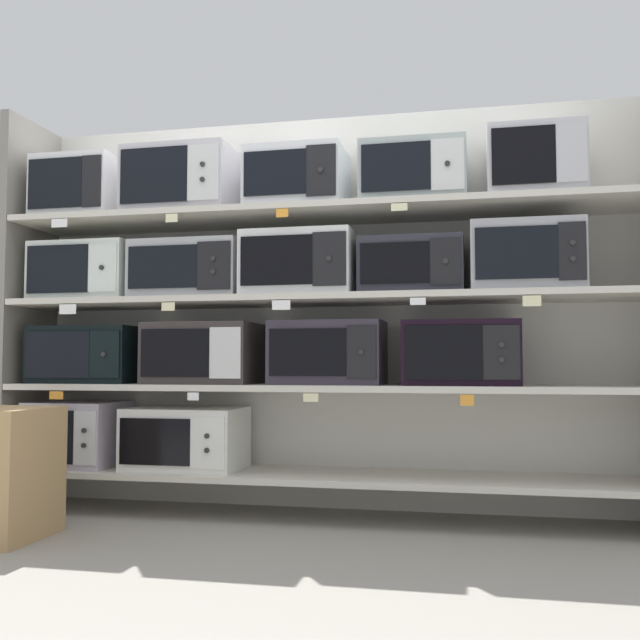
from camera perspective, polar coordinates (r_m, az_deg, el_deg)
The scene contains 37 objects.
ground at distance 2.69m, azimuth -4.71°, elevation -19.55°, with size 7.13×6.00×0.02m, color gray.
back_panel at distance 3.82m, azimuth 0.82°, elevation 0.76°, with size 3.33×0.04×2.04m, color beige.
upright_left at distance 4.20m, azimuth -21.82°, elevation 0.63°, with size 0.05×0.48×2.04m, color gray.
shelf_0 at distance 3.59m, azimuth 0.00°, elevation -12.09°, with size 3.13×0.48×0.03m, color beige.
microwave_0 at distance 4.03m, azimuth -18.38°, elevation -8.40°, with size 0.44×0.41×0.33m.
microwave_1 at distance 3.77m, azimuth -10.44°, elevation -9.06°, with size 0.57×0.39×0.30m.
price_tag_0 at distance 3.86m, azimuth -20.27°, elevation -11.95°, with size 0.05×0.00×0.05m, color white.
shelf_1 at distance 3.55m, azimuth 0.00°, elevation -5.28°, with size 3.13×0.48×0.03m, color beige.
microwave_2 at distance 3.99m, azimuth -17.61°, elevation -2.61°, with size 0.54×0.36×0.29m.
microwave_3 at distance 3.72m, azimuth -9.00°, elevation -2.60°, with size 0.53×0.41×0.30m.
microwave_4 at distance 3.54m, azimuth 0.65°, elevation -2.57°, with size 0.54×0.36×0.31m.
microwave_5 at distance 3.47m, azimuth 10.96°, elevation -2.55°, with size 0.53×0.38×0.30m.
price_tag_1 at distance 3.80m, azimuth -19.89°, elevation -5.55°, with size 0.07×0.00×0.04m, color orange.
price_tag_2 at distance 3.48m, azimuth -9.87°, elevation -5.90°, with size 0.06×0.00×0.04m, color white.
price_tag_3 at distance 3.31m, azimuth -0.72°, elevation -6.08°, with size 0.07×0.00×0.04m, color beige.
price_tag_4 at distance 3.23m, azimuth 11.41°, elevation -6.16°, with size 0.06×0.00×0.05m, color orange.
shelf_2 at distance 3.57m, azimuth 0.00°, elevation 1.57°, with size 3.13×0.48×0.03m, color beige.
microwave_6 at distance 4.03m, azimuth -17.63°, elevation 3.52°, with size 0.52×0.37×0.30m.
microwave_7 at distance 3.78m, azimuth -10.04°, elevation 3.80°, with size 0.56×0.36×0.29m.
microwave_8 at distance 3.60m, azimuth -1.45°, elevation 4.27°, with size 0.54×0.42×0.31m.
microwave_9 at distance 3.51m, azimuth 7.20°, elevation 4.11°, with size 0.49×0.35×0.27m.
microwave_10 at distance 3.51m, azimuth 15.75°, elevation 4.63°, with size 0.50×0.42×0.32m.
price_tag_5 at distance 3.78m, azimuth -19.08°, elevation 0.80°, with size 0.09×0.00×0.05m, color white.
price_tag_6 at distance 3.54m, azimuth -11.76°, elevation 1.04°, with size 0.07×0.00×0.04m, color beige.
price_tag_7 at distance 3.36m, azimuth -3.05°, elevation 1.18°, with size 0.09×0.00×0.04m, color white.
price_tag_8 at distance 3.25m, azimuth 7.65°, elevation 1.46°, with size 0.07×0.00×0.03m, color white.
price_tag_9 at distance 3.25m, azimuth 16.21°, elevation 1.44°, with size 0.08×0.00×0.05m, color beige.
shelf_3 at distance 3.63m, azimuth 0.00°, elevation 8.28°, with size 3.13×0.48×0.03m, color beige.
microwave_11 at distance 4.13m, azimuth -18.09°, elevation 9.57°, with size 0.43×0.36×0.33m.
microwave_12 at distance 3.88m, azimuth -10.57°, elevation 10.38°, with size 0.54×0.42×0.34m.
microwave_13 at distance 3.69m, azimuth -1.77°, elevation 10.76°, with size 0.48×0.38×0.30m.
microwave_14 at distance 3.60m, azimuth 7.37°, elevation 11.06°, with size 0.50×0.39×0.29m.
microwave_15 at distance 3.60m, azimuth 16.37°, elevation 11.39°, with size 0.43×0.42×0.32m.
price_tag_10 at distance 3.87m, azimuth -19.67°, elevation 7.14°, with size 0.09×0.00×0.04m, color white.
price_tag_11 at distance 3.60m, azimuth -11.50°, elevation 7.81°, with size 0.06×0.00×0.04m, color beige.
price_tag_12 at distance 3.42m, azimuth -2.97°, elevation 8.35°, with size 0.06×0.00×0.04m, color orange.
price_tag_13 at distance 3.32m, azimuth 6.21°, elevation 8.76°, with size 0.07×0.00×0.03m, color beige.
Camera 1 is at (0.74, -3.48, 0.73)m, focal length 41.01 mm.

